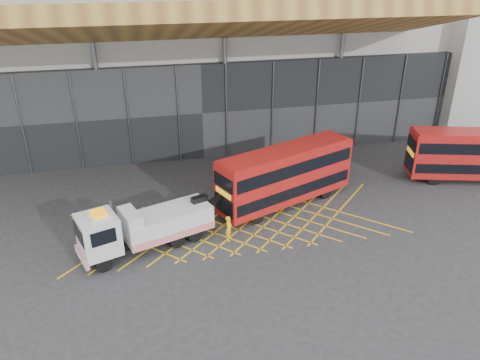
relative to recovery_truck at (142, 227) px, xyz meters
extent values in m
plane|color=#2A2A2C|center=(3.56, 1.59, -1.51)|extent=(120.00, 120.00, 0.00)
cube|color=gold|center=(-1.24, 1.59, -1.50)|extent=(7.16, 7.16, 0.01)
cube|color=gold|center=(-1.24, 1.59, -1.50)|extent=(7.16, 7.16, 0.01)
cube|color=gold|center=(0.36, 1.59, -1.50)|extent=(7.16, 7.16, 0.01)
cube|color=gold|center=(0.36, 1.59, -1.50)|extent=(7.16, 7.16, 0.01)
cube|color=gold|center=(1.96, 1.59, -1.50)|extent=(7.16, 7.16, 0.01)
cube|color=gold|center=(1.96, 1.59, -1.50)|extent=(7.16, 7.16, 0.01)
cube|color=gold|center=(3.56, 1.59, -1.50)|extent=(7.16, 7.16, 0.01)
cube|color=gold|center=(3.56, 1.59, -1.50)|extent=(7.16, 7.16, 0.01)
cube|color=gold|center=(5.16, 1.59, -1.50)|extent=(7.16, 7.16, 0.01)
cube|color=gold|center=(5.16, 1.59, -1.50)|extent=(7.16, 7.16, 0.01)
cube|color=gold|center=(6.76, 1.59, -1.50)|extent=(7.16, 7.16, 0.01)
cube|color=gold|center=(6.76, 1.59, -1.50)|extent=(7.16, 7.16, 0.01)
cube|color=gold|center=(8.36, 1.59, -1.50)|extent=(7.16, 7.16, 0.01)
cube|color=gold|center=(8.36, 1.59, -1.50)|extent=(7.16, 7.16, 0.01)
cube|color=gold|center=(9.96, 1.59, -1.50)|extent=(7.16, 7.16, 0.01)
cube|color=gold|center=(9.96, 1.59, -1.50)|extent=(7.16, 7.16, 0.01)
cube|color=gold|center=(11.56, 1.59, -1.50)|extent=(7.16, 7.16, 0.01)
cube|color=gold|center=(11.56, 1.59, -1.50)|extent=(7.16, 7.16, 0.01)
cube|color=gold|center=(13.16, 1.59, -1.50)|extent=(7.16, 7.16, 0.01)
cube|color=gold|center=(13.16, 1.59, -1.50)|extent=(7.16, 7.16, 0.01)
cube|color=gray|center=(5.56, 20.59, 7.49)|extent=(55.00, 14.00, 18.00)
cube|color=black|center=(5.56, 13.29, 2.49)|extent=(55.00, 0.80, 8.00)
cube|color=brown|center=(3.56, 9.59, 9.99)|extent=(40.00, 11.93, 4.07)
cylinder|color=#595B60|center=(-2.44, 13.09, 3.49)|extent=(0.36, 0.36, 10.00)
cylinder|color=#595B60|center=(7.56, 13.09, 3.49)|extent=(0.36, 0.36, 10.00)
cylinder|color=#595B60|center=(17.56, 13.09, 3.49)|extent=(0.36, 0.36, 10.00)
cube|color=black|center=(0.34, 0.13, -0.91)|extent=(7.97, 3.53, 0.30)
cube|color=silver|center=(-2.41, -0.85, 0.34)|extent=(2.66, 2.71, 2.23)
cube|color=black|center=(-3.39, -1.20, 0.72)|extent=(0.67, 1.79, 0.94)
cube|color=red|center=(-3.42, -1.21, -0.78)|extent=(0.95, 2.17, 0.47)
cube|color=orange|center=(-2.24, -0.79, 1.65)|extent=(1.07, 1.23, 0.10)
cube|color=silver|center=(1.48, 0.53, -0.09)|extent=(5.73, 3.80, 1.37)
cube|color=red|center=(1.84, -0.51, -0.61)|extent=(5.03, 1.82, 0.47)
cube|color=silver|center=(-0.63, -0.22, 0.90)|extent=(1.50, 2.23, 0.60)
cube|color=black|center=(3.58, 1.27, 0.72)|extent=(1.11, 0.75, 0.43)
cube|color=black|center=(4.39, 1.56, 0.30)|extent=(1.87, 0.91, 0.93)
cylinder|color=black|center=(-2.27, -1.75, -1.03)|extent=(0.99, 0.60, 0.94)
cylinder|color=black|center=(-2.87, -0.06, -1.03)|extent=(0.99, 0.60, 0.94)
cylinder|color=black|center=(3.07, 0.14, -1.03)|extent=(0.99, 0.60, 0.94)
cylinder|color=black|center=(2.47, 1.83, -1.03)|extent=(0.99, 0.60, 0.94)
cylinder|color=#595B60|center=(-1.64, 0.33, 0.81)|extent=(0.12, 0.12, 1.89)
cube|color=#9E0F0C|center=(9.88, 3.50, 0.78)|extent=(10.34, 6.07, 3.60)
cube|color=black|center=(9.88, 3.50, -0.07)|extent=(9.98, 5.97, 0.79)
cube|color=black|center=(9.88, 3.50, 1.60)|extent=(9.98, 5.97, 0.88)
cube|color=black|center=(5.14, 1.55, -0.02)|extent=(0.85, 1.95, 1.21)
cube|color=black|center=(5.14, 1.55, 1.60)|extent=(0.85, 1.95, 0.88)
cube|color=yellow|center=(5.13, 1.55, 0.86)|extent=(0.69, 1.55, 0.32)
cube|color=#9E0F0C|center=(9.88, 3.50, 2.60)|extent=(10.08, 5.82, 0.11)
cylinder|color=black|center=(7.27, 1.31, -1.02)|extent=(1.00, 0.62, 0.97)
cylinder|color=black|center=(6.49, 3.22, -1.02)|extent=(1.00, 0.62, 0.97)
cylinder|color=black|center=(13.02, 3.68, -1.02)|extent=(1.00, 0.62, 0.97)
cylinder|color=black|center=(12.23, 5.59, -1.02)|extent=(1.00, 0.62, 0.97)
cube|color=#9E0F0C|center=(25.18, 4.02, 0.68)|extent=(10.04, 4.80, 3.45)
cube|color=black|center=(25.18, 4.02, -0.13)|extent=(9.68, 4.75, 0.76)
cube|color=black|center=(25.18, 4.02, 1.47)|extent=(9.68, 4.75, 0.85)
cube|color=black|center=(20.45, 5.33, -0.08)|extent=(0.59, 1.94, 1.16)
cube|color=black|center=(20.45, 5.33, 1.47)|extent=(0.59, 1.94, 0.85)
cube|color=yellow|center=(20.44, 5.33, 0.76)|extent=(0.48, 1.55, 0.31)
cylinder|color=black|center=(21.92, 3.90, -1.04)|extent=(0.96, 0.50, 0.93)
cylinder|color=black|center=(22.44, 5.80, -1.04)|extent=(0.96, 0.50, 0.93)
imported|color=yellow|center=(5.13, -0.18, -0.68)|extent=(0.58, 0.70, 1.64)
camera|label=1|loc=(0.47, -24.11, 14.46)|focal=35.00mm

